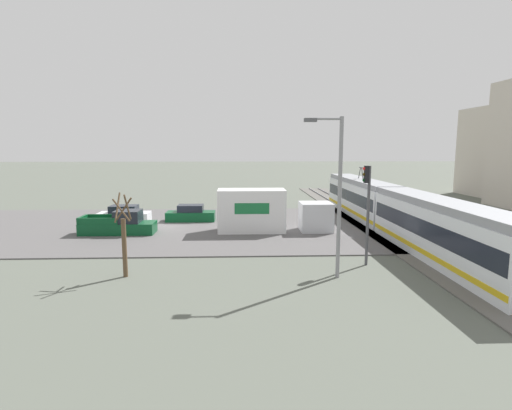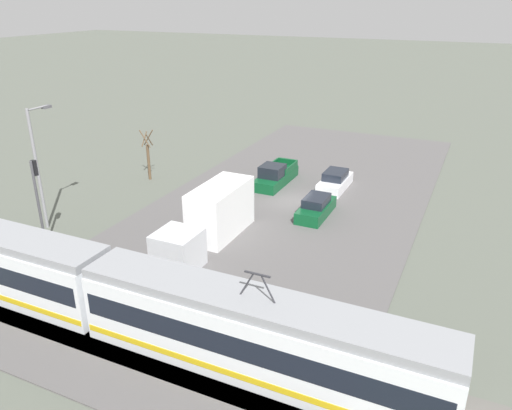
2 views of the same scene
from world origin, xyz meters
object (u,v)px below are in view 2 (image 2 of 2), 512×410
(street_tree, at_px, (148,157))
(sedan_car_1, at_px, (335,181))
(sedan_car_0, at_px, (316,208))
(traffic_light_pole, at_px, (37,193))
(light_rail_tram, at_px, (101,291))
(street_lamp_near_crossing, at_px, (39,161))
(pickup_truck, at_px, (275,176))
(box_truck, at_px, (211,219))

(street_tree, bearing_deg, sedan_car_1, -163.94)
(sedan_car_0, xyz_separation_m, sedan_car_1, (0.35, -5.85, 0.01))
(sedan_car_0, relative_size, traffic_light_pole, 0.77)
(light_rail_tram, relative_size, street_lamp_near_crossing, 3.92)
(pickup_truck, bearing_deg, street_tree, 17.82)
(sedan_car_1, relative_size, traffic_light_pole, 0.79)
(sedan_car_0, height_order, sedan_car_1, sedan_car_1)
(box_truck, relative_size, sedan_car_1, 2.01)
(light_rail_tram, xyz_separation_m, street_tree, (10.31, -17.79, 0.19))
(street_tree, bearing_deg, traffic_light_pole, 96.89)
(street_tree, height_order, street_lamp_near_crossing, street_lamp_near_crossing)
(pickup_truck, height_order, sedan_car_1, pickup_truck)
(pickup_truck, bearing_deg, box_truck, 92.01)
(light_rail_tram, bearing_deg, street_tree, -59.89)
(light_rail_tram, xyz_separation_m, street_lamp_near_crossing, (10.86, -7.04, 2.91))
(street_lamp_near_crossing, bearing_deg, traffic_light_pole, 132.62)
(street_tree, bearing_deg, light_rail_tram, 120.11)
(traffic_light_pole, bearing_deg, sedan_car_1, -127.92)
(box_truck, xyz_separation_m, street_tree, (10.71, -8.08, 0.36))
(box_truck, xyz_separation_m, street_lamp_near_crossing, (11.26, 2.67, 3.08))
(light_rail_tram, xyz_separation_m, sedan_car_1, (-4.83, -22.14, -1.10))
(pickup_truck, bearing_deg, sedan_car_0, 137.11)
(light_rail_tram, xyz_separation_m, box_truck, (-0.40, -9.71, -0.18))
(box_truck, height_order, traffic_light_pole, traffic_light_pole)
(sedan_car_0, relative_size, sedan_car_1, 0.97)
(sedan_car_1, relative_size, street_lamp_near_crossing, 0.55)
(pickup_truck, xyz_separation_m, street_tree, (10.31, 3.31, 1.22))
(sedan_car_1, height_order, traffic_light_pole, traffic_light_pole)
(box_truck, distance_m, sedan_car_0, 8.19)
(sedan_car_0, relative_size, street_tree, 0.99)
(box_truck, height_order, sedan_car_1, box_truck)
(sedan_car_1, bearing_deg, sedan_car_0, 93.39)
(street_lamp_near_crossing, bearing_deg, box_truck, -166.67)
(light_rail_tram, xyz_separation_m, traffic_light_pole, (8.74, -4.73, 1.84))
(sedan_car_1, bearing_deg, traffic_light_pole, 52.08)
(pickup_truck, xyz_separation_m, traffic_light_pole, (8.73, 16.37, 2.87))
(box_truck, relative_size, street_lamp_near_crossing, 1.10)
(pickup_truck, distance_m, traffic_light_pole, 18.77)
(box_truck, bearing_deg, sedan_car_1, -109.61)
(pickup_truck, bearing_deg, light_rail_tram, 90.00)
(box_truck, bearing_deg, sedan_car_0, -125.95)
(traffic_light_pole, bearing_deg, street_lamp_near_crossing, -47.38)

